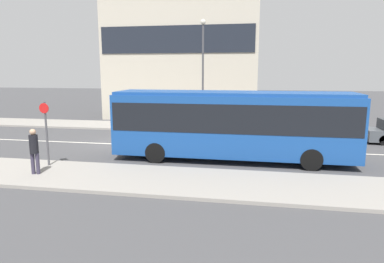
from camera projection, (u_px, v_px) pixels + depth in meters
ground_plane at (116, 144)px, 20.16m from camera, size 120.00×120.00×0.00m
sidewalk_near at (56, 174)px, 14.10m from camera, size 44.00×3.50×0.13m
sidewalk_far at (148, 126)px, 26.20m from camera, size 44.00×3.50×0.13m
lane_centerline at (116, 144)px, 20.16m from camera, size 41.80×0.16×0.01m
city_bus at (232, 121)px, 16.27m from camera, size 11.30×2.61×3.29m
parked_car_0 at (310, 129)px, 21.42m from camera, size 4.26×1.87×1.33m
pedestrian_near_stop at (34, 148)px, 13.70m from camera, size 0.35×0.34×1.85m
bus_stop_sign at (46, 129)px, 14.88m from camera, size 0.44×0.12×2.81m
street_lamp at (203, 64)px, 24.05m from camera, size 0.36×0.36×7.62m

